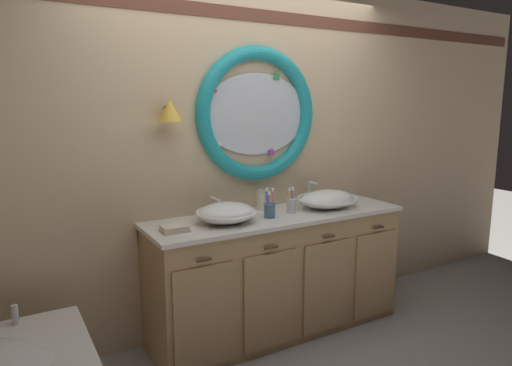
% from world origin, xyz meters
% --- Properties ---
extents(ground_plane, '(14.00, 14.00, 0.00)m').
position_xyz_m(ground_plane, '(0.00, 0.00, 0.00)').
color(ground_plane, gray).
extents(back_wall_assembly, '(6.40, 0.26, 2.60)m').
position_xyz_m(back_wall_assembly, '(0.01, 0.58, 1.33)').
color(back_wall_assembly, '#D6B78E').
rests_on(back_wall_assembly, ground_plane).
extents(vanity_counter, '(1.95, 0.59, 0.90)m').
position_xyz_m(vanity_counter, '(0.14, 0.27, 0.45)').
color(vanity_counter, tan).
rests_on(vanity_counter, ground_plane).
extents(sink_basin_left, '(0.42, 0.42, 0.13)m').
position_xyz_m(sink_basin_left, '(-0.29, 0.25, 0.97)').
color(sink_basin_left, white).
rests_on(sink_basin_left, vanity_counter).
extents(sink_basin_right, '(0.47, 0.47, 0.14)m').
position_xyz_m(sink_basin_right, '(0.57, 0.25, 0.97)').
color(sink_basin_right, white).
rests_on(sink_basin_right, vanity_counter).
extents(faucet_set_left, '(0.22, 0.14, 0.14)m').
position_xyz_m(faucet_set_left, '(-0.29, 0.47, 0.96)').
color(faucet_set_left, silver).
rests_on(faucet_set_left, vanity_counter).
extents(faucet_set_right, '(0.21, 0.12, 0.18)m').
position_xyz_m(faucet_set_right, '(0.57, 0.47, 0.97)').
color(faucet_set_right, silver).
rests_on(faucet_set_right, vanity_counter).
extents(toothbrush_holder_left, '(0.09, 0.09, 0.21)m').
position_xyz_m(toothbrush_holder_left, '(0.03, 0.22, 0.96)').
color(toothbrush_holder_left, slate).
rests_on(toothbrush_holder_left, vanity_counter).
extents(toothbrush_holder_right, '(0.08, 0.08, 0.19)m').
position_xyz_m(toothbrush_holder_right, '(0.25, 0.26, 0.96)').
color(toothbrush_holder_right, silver).
rests_on(toothbrush_holder_right, vanity_counter).
extents(soap_dispenser, '(0.07, 0.07, 0.17)m').
position_xyz_m(soap_dispenser, '(0.09, 0.43, 0.98)').
color(soap_dispenser, '#EFE5C6').
rests_on(soap_dispenser, vanity_counter).
extents(folded_hand_towel, '(0.17, 0.13, 0.04)m').
position_xyz_m(folded_hand_towel, '(-0.67, 0.22, 0.92)').
color(folded_hand_towel, beige).
rests_on(folded_hand_towel, vanity_counter).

